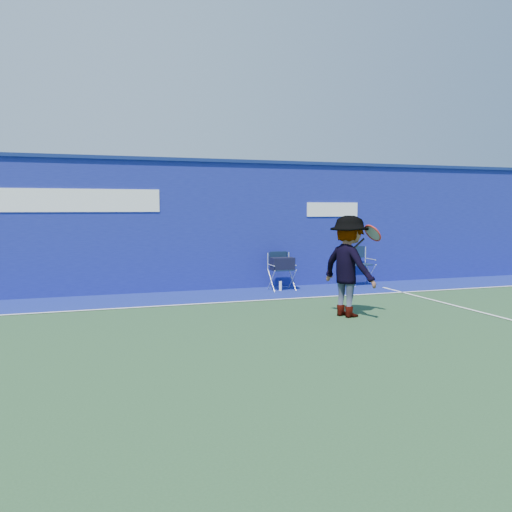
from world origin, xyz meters
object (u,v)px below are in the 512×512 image
object	(u,v)px
directors_chair_left	(282,274)
water_bottle	(280,286)
tennis_player	(349,266)
directors_chair_right	(360,273)

from	to	relation	value
directors_chair_left	water_bottle	distance (m)	0.30
water_bottle	tennis_player	size ratio (longest dim) A/B	0.13
tennis_player	directors_chair_right	bearing A→B (deg)	57.74
directors_chair_left	water_bottle	bearing A→B (deg)	-123.33
directors_chair_left	water_bottle	size ratio (longest dim) A/B	3.91
directors_chair_left	directors_chair_right	distance (m)	2.15
directors_chair_right	directors_chair_left	bearing A→B (deg)	-176.96
water_bottle	tennis_player	distance (m)	3.27
directors_chair_left	directors_chair_right	size ratio (longest dim) A/B	0.93
directors_chair_left	directors_chair_right	xyz separation A→B (m)	(2.14, 0.11, -0.08)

